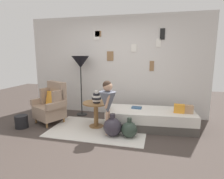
# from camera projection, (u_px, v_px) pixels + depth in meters

# --- Properties ---
(ground_plane) EXTENTS (12.00, 12.00, 0.00)m
(ground_plane) POSITION_uv_depth(u_px,v_px,m) (92.00, 144.00, 3.43)
(ground_plane) COLOR #423833
(gallery_wall) EXTENTS (4.80, 0.12, 2.60)m
(gallery_wall) POSITION_uv_depth(u_px,v_px,m) (116.00, 66.00, 5.06)
(gallery_wall) COLOR silver
(gallery_wall) RESTS_ON ground
(rug) EXTENTS (2.06, 1.29, 0.01)m
(rug) POSITION_uv_depth(u_px,v_px,m) (98.00, 129.00, 4.10)
(rug) COLOR silver
(rug) RESTS_ON ground
(armchair) EXTENTS (0.90, 0.81, 0.97)m
(armchair) POSITION_uv_depth(u_px,v_px,m) (52.00, 104.00, 4.49)
(armchair) COLOR #9E7042
(armchair) RESTS_ON ground
(daybed) EXTENTS (1.96, 0.95, 0.40)m
(daybed) POSITION_uv_depth(u_px,v_px,m) (150.00, 119.00, 4.20)
(daybed) COLOR #4C4742
(daybed) RESTS_ON ground
(pillow_head) EXTENTS (0.20, 0.13, 0.17)m
(pillow_head) POSITION_uv_depth(u_px,v_px,m) (188.00, 109.00, 3.92)
(pillow_head) COLOR tan
(pillow_head) RESTS_ON daybed
(pillow_mid) EXTENTS (0.22, 0.13, 0.18)m
(pillow_mid) POSITION_uv_depth(u_px,v_px,m) (179.00, 109.00, 3.95)
(pillow_mid) COLOR orange
(pillow_mid) RESTS_ON daybed
(side_table) EXTENTS (0.58, 0.58, 0.57)m
(side_table) POSITION_uv_depth(u_px,v_px,m) (96.00, 109.00, 4.19)
(side_table) COLOR olive
(side_table) RESTS_ON ground
(vase_striped) EXTENTS (0.21, 0.21, 0.27)m
(vase_striped) POSITION_uv_depth(u_px,v_px,m) (97.00, 98.00, 4.09)
(vase_striped) COLOR black
(vase_striped) RESTS_ON side_table
(floor_lamp) EXTENTS (0.46, 0.46, 1.58)m
(floor_lamp) POSITION_uv_depth(u_px,v_px,m) (81.00, 64.00, 4.88)
(floor_lamp) COLOR black
(floor_lamp) RESTS_ON ground
(person_child) EXTENTS (0.34, 0.34, 1.11)m
(person_child) POSITION_uv_depth(u_px,v_px,m) (108.00, 101.00, 3.74)
(person_child) COLOR tan
(person_child) RESTS_ON ground
(book_on_daybed) EXTENTS (0.23, 0.17, 0.03)m
(book_on_daybed) POSITION_uv_depth(u_px,v_px,m) (137.00, 108.00, 4.30)
(book_on_daybed) COLOR #35567B
(book_on_daybed) RESTS_ON daybed
(demijohn_near) EXTENTS (0.37, 0.37, 0.46)m
(demijohn_near) POSITION_uv_depth(u_px,v_px,m) (113.00, 127.00, 3.75)
(demijohn_near) COLOR #332D38
(demijohn_near) RESTS_ON ground
(demijohn_far) EXTENTS (0.32, 0.32, 0.40)m
(demijohn_far) POSITION_uv_depth(u_px,v_px,m) (129.00, 129.00, 3.69)
(demijohn_far) COLOR #2D3D33
(demijohn_far) RESTS_ON ground
(magazine_basket) EXTENTS (0.28, 0.28, 0.28)m
(magazine_basket) POSITION_uv_depth(u_px,v_px,m) (22.00, 122.00, 4.19)
(magazine_basket) COLOR black
(magazine_basket) RESTS_ON ground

